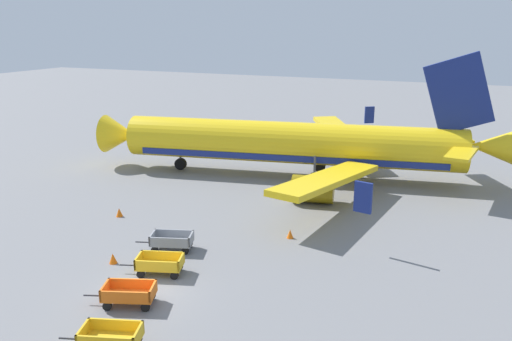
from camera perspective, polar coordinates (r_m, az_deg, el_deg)
ground_plane at (r=27.70m, az=-12.30°, el=-13.37°), size 220.00×220.00×0.00m
airplane at (r=46.16m, az=5.06°, el=2.91°), size 37.50×30.29×11.34m
baggage_cart_second_in_row at (r=23.72m, az=-15.80°, el=-17.37°), size 3.60×2.11×1.07m
baggage_cart_third_in_row at (r=26.79m, az=-13.89°, el=-13.09°), size 3.59×2.18×1.07m
baggage_cart_fourth_in_row at (r=29.43m, az=-10.61°, el=-10.12°), size 3.60×2.11×1.07m
baggage_cart_far_end at (r=32.22m, az=-9.31°, el=-7.68°), size 3.60×2.12×1.07m
traffic_cone_near_plane at (r=31.38m, az=-15.54°, el=-9.34°), size 0.47×0.47×0.62m
traffic_cone_mid_apron at (r=38.50m, az=-14.89°, el=-4.49°), size 0.49×0.49×0.64m
traffic_cone_by_carts at (r=33.68m, az=3.79°, el=-7.00°), size 0.44×0.44×0.58m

